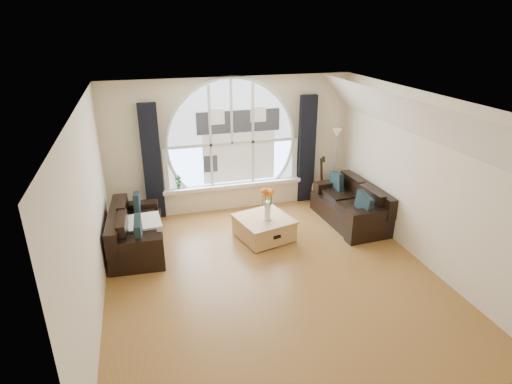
% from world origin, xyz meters
% --- Properties ---
extents(ground, '(5.00, 5.50, 0.01)m').
position_xyz_m(ground, '(0.00, 0.00, 0.00)').
color(ground, brown).
rests_on(ground, ground).
extents(ceiling, '(5.00, 5.50, 0.01)m').
position_xyz_m(ceiling, '(0.00, 0.00, 2.70)').
color(ceiling, silver).
rests_on(ceiling, ground).
extents(wall_back, '(5.00, 0.01, 2.70)m').
position_xyz_m(wall_back, '(0.00, 2.75, 1.35)').
color(wall_back, beige).
rests_on(wall_back, ground).
extents(wall_front, '(5.00, 0.01, 2.70)m').
position_xyz_m(wall_front, '(0.00, -2.75, 1.35)').
color(wall_front, beige).
rests_on(wall_front, ground).
extents(wall_left, '(0.01, 5.50, 2.70)m').
position_xyz_m(wall_left, '(-2.50, 0.00, 1.35)').
color(wall_left, beige).
rests_on(wall_left, ground).
extents(wall_right, '(0.01, 5.50, 2.70)m').
position_xyz_m(wall_right, '(2.50, 0.00, 1.35)').
color(wall_right, beige).
rests_on(wall_right, ground).
extents(attic_slope, '(0.92, 5.50, 0.72)m').
position_xyz_m(attic_slope, '(2.20, 0.00, 2.35)').
color(attic_slope, silver).
rests_on(attic_slope, ground).
extents(arched_window, '(2.60, 0.06, 2.15)m').
position_xyz_m(arched_window, '(0.00, 2.72, 1.62)').
color(arched_window, silver).
rests_on(arched_window, wall_back).
extents(window_sill, '(2.90, 0.22, 0.08)m').
position_xyz_m(window_sill, '(0.00, 2.65, 0.51)').
color(window_sill, white).
rests_on(window_sill, wall_back).
extents(window_frame, '(2.76, 0.08, 2.15)m').
position_xyz_m(window_frame, '(0.00, 2.69, 1.62)').
color(window_frame, white).
rests_on(window_frame, wall_back).
extents(neighbor_house, '(1.70, 0.02, 1.50)m').
position_xyz_m(neighbor_house, '(0.15, 2.71, 1.50)').
color(neighbor_house, silver).
rests_on(neighbor_house, wall_back).
extents(curtain_left, '(0.35, 0.12, 2.30)m').
position_xyz_m(curtain_left, '(-1.60, 2.63, 1.15)').
color(curtain_left, black).
rests_on(curtain_left, ground).
extents(curtain_right, '(0.35, 0.12, 2.30)m').
position_xyz_m(curtain_right, '(1.60, 2.63, 1.15)').
color(curtain_right, black).
rests_on(curtain_right, ground).
extents(sofa_left, '(0.92, 1.71, 0.74)m').
position_xyz_m(sofa_left, '(-1.99, 1.40, 0.40)').
color(sofa_left, black).
rests_on(sofa_left, ground).
extents(sofa_right, '(0.97, 1.78, 0.77)m').
position_xyz_m(sofa_right, '(2.04, 1.36, 0.40)').
color(sofa_right, black).
rests_on(sofa_right, ground).
extents(coffee_chest, '(1.10, 1.10, 0.44)m').
position_xyz_m(coffee_chest, '(0.23, 1.19, 0.22)').
color(coffee_chest, tan).
rests_on(coffee_chest, ground).
extents(throw_blanket, '(0.59, 0.59, 0.10)m').
position_xyz_m(throw_blanket, '(-1.85, 1.36, 0.50)').
color(throw_blanket, silver).
rests_on(throw_blanket, sofa_left).
extents(vase_flowers, '(0.24, 0.24, 0.70)m').
position_xyz_m(vase_flowers, '(0.27, 1.11, 0.79)').
color(vase_flowers, white).
rests_on(vase_flowers, coffee_chest).
extents(floor_lamp, '(0.24, 0.24, 1.60)m').
position_xyz_m(floor_lamp, '(2.19, 2.45, 0.80)').
color(floor_lamp, '#B2B2B2').
rests_on(floor_lamp, ground).
extents(guitar, '(0.37, 0.26, 1.06)m').
position_xyz_m(guitar, '(1.87, 2.47, 0.53)').
color(guitar, brown).
rests_on(guitar, ground).
extents(potted_plant, '(0.18, 0.14, 0.29)m').
position_xyz_m(potted_plant, '(-1.13, 2.65, 0.69)').
color(potted_plant, '#1E6023').
rests_on(potted_plant, window_sill).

